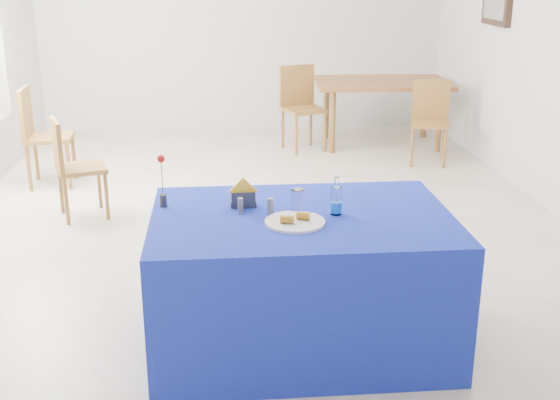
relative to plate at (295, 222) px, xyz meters
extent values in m
plane|color=beige|center=(-0.04, 2.06, -0.77)|extent=(7.00, 7.00, 0.00)
plane|color=silver|center=(-0.04, 5.56, 0.63)|extent=(5.00, 0.00, 5.00)
plane|color=silver|center=(-0.04, -1.44, 0.63)|extent=(5.00, 0.00, 5.00)
cylinder|color=silver|center=(0.00, 0.00, 0.00)|extent=(0.31, 0.31, 0.01)
cylinder|color=silver|center=(0.03, 0.16, 0.06)|extent=(0.08, 0.08, 0.13)
cylinder|color=slate|center=(-0.27, 0.18, 0.04)|extent=(0.03, 0.03, 0.08)
cylinder|color=slate|center=(-0.11, 0.16, 0.04)|extent=(0.03, 0.03, 0.08)
cube|color=#101D95|center=(0.05, 0.13, -0.39)|extent=(1.60, 1.10, 0.76)
cylinder|color=silver|center=(0.23, 0.12, 0.07)|extent=(0.06, 0.06, 0.15)
cylinder|color=blue|center=(0.23, 0.12, 0.03)|extent=(0.06, 0.06, 0.06)
cylinder|color=white|center=(0.23, 0.12, 0.17)|extent=(0.03, 0.03, 0.05)
cylinder|color=silver|center=(0.23, 0.12, 0.20)|extent=(0.03, 0.03, 0.01)
cube|color=#333338|center=(-0.25, 0.28, 0.01)|extent=(0.14, 0.06, 0.03)
cube|color=#323337|center=(-0.25, 0.26, 0.04)|extent=(0.13, 0.01, 0.09)
cube|color=#3A393E|center=(-0.25, 0.31, 0.04)|extent=(0.13, 0.01, 0.09)
cube|color=yellow|center=(-0.25, 0.28, 0.08)|extent=(0.16, 0.02, 0.16)
cylinder|color=#25252A|center=(-0.69, 0.33, 0.03)|extent=(0.04, 0.04, 0.07)
cylinder|color=#1B6118|center=(-0.69, 0.33, 0.14)|extent=(0.01, 0.01, 0.22)
sphere|color=red|center=(-0.69, 0.33, 0.26)|extent=(0.04, 0.04, 0.04)
cube|color=brown|center=(1.52, 4.57, -0.04)|extent=(1.56, 1.05, 0.05)
cylinder|color=brown|center=(0.90, 4.26, -0.41)|extent=(0.06, 0.06, 0.71)
cylinder|color=brown|center=(2.10, 4.19, -0.41)|extent=(0.06, 0.06, 0.71)
cylinder|color=brown|center=(0.94, 4.96, -0.41)|extent=(0.06, 0.06, 0.71)
cylinder|color=olive|center=(2.13, 4.89, -0.41)|extent=(0.06, 0.06, 0.71)
cylinder|color=olive|center=(0.48, 4.17, -0.54)|extent=(0.04, 0.04, 0.45)
cylinder|color=olive|center=(0.82, 4.29, -0.54)|extent=(0.04, 0.04, 0.45)
cylinder|color=olive|center=(0.36, 4.51, -0.54)|extent=(0.04, 0.04, 0.45)
cylinder|color=olive|center=(0.70, 4.63, -0.54)|extent=(0.04, 0.04, 0.45)
cube|color=olive|center=(0.59, 4.40, -0.30)|extent=(0.54, 0.54, 0.04)
cube|color=olive|center=(0.53, 4.58, -0.05)|extent=(0.41, 0.17, 0.46)
cylinder|color=olive|center=(1.63, 3.60, -0.56)|extent=(0.03, 0.03, 0.42)
cylinder|color=olive|center=(1.95, 3.51, -0.56)|extent=(0.03, 0.03, 0.42)
cylinder|color=olive|center=(1.73, 3.92, -0.56)|extent=(0.03, 0.03, 0.42)
cylinder|color=olive|center=(2.05, 3.83, -0.56)|extent=(0.03, 0.03, 0.42)
cube|color=olive|center=(1.84, 3.72, -0.34)|extent=(0.48, 0.48, 0.04)
cube|color=olive|center=(1.89, 3.89, -0.11)|extent=(0.38, 0.14, 0.43)
cylinder|color=olive|center=(-1.31, 2.26, -0.57)|extent=(0.03, 0.03, 0.40)
cylinder|color=olive|center=(-1.42, 2.56, -0.57)|extent=(0.03, 0.03, 0.40)
cylinder|color=olive|center=(-1.62, 2.15, -0.57)|extent=(0.03, 0.03, 0.40)
cylinder|color=olive|center=(-1.73, 2.46, -0.57)|extent=(0.03, 0.03, 0.40)
cube|color=olive|center=(-1.52, 2.36, -0.35)|extent=(0.48, 0.48, 0.04)
cube|color=olive|center=(-1.68, 2.30, -0.13)|extent=(0.16, 0.37, 0.41)
cylinder|color=olive|center=(-1.79, 3.12, -0.54)|extent=(0.04, 0.04, 0.45)
cylinder|color=olive|center=(-1.80, 3.48, -0.54)|extent=(0.04, 0.04, 0.45)
cylinder|color=olive|center=(-2.15, 3.11, -0.54)|extent=(0.04, 0.04, 0.45)
cylinder|color=olive|center=(-2.16, 3.47, -0.54)|extent=(0.04, 0.04, 0.45)
cube|color=olive|center=(-1.97, 3.29, -0.30)|extent=(0.44, 0.44, 0.04)
cube|color=olive|center=(-2.16, 3.29, -0.06)|extent=(0.06, 0.42, 0.46)
cylinder|color=gold|center=(-0.04, -0.03, 0.03)|extent=(0.08, 0.06, 0.04)
cylinder|color=beige|center=(-0.01, -0.04, 0.03)|extent=(0.01, 0.03, 0.03)
cylinder|color=gold|center=(0.04, 0.01, 0.03)|extent=(0.08, 0.06, 0.04)
cylinder|color=beige|center=(0.08, 0.00, 0.03)|extent=(0.02, 0.03, 0.03)
camera|label=1|loc=(-0.38, -3.35, 1.26)|focal=45.00mm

